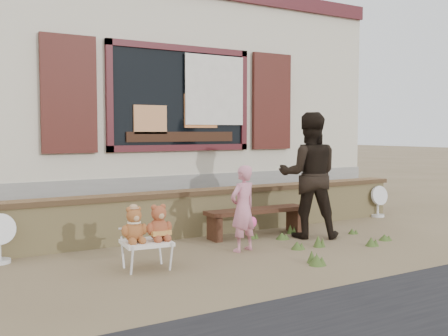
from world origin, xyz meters
TOP-DOWN VIEW (x-y plane):
  - ground at (0.00, 0.00)m, footprint 80.00×80.00m
  - shopfront at (0.00, 4.49)m, footprint 8.04×5.13m
  - brick_wall at (0.00, 1.00)m, footprint 7.10×0.36m
  - bench at (0.48, 0.49)m, footprint 1.58×0.38m
  - folding_chair at (-1.60, -0.41)m, footprint 0.56×0.50m
  - teddy_bear_left at (-1.74, -0.40)m, footprint 0.32×0.28m
  - teddy_bear_right at (-1.46, -0.43)m, footprint 0.32×0.29m
  - child at (-0.21, -0.22)m, footprint 0.45×0.34m
  - adult at (1.08, 0.04)m, footprint 1.10×1.04m
  - fan_right at (3.31, 0.80)m, footprint 0.35×0.23m
  - grass_tufts at (0.77, -0.55)m, footprint 1.89×1.77m

SIDE VIEW (x-z plane):
  - ground at x=0.00m, z-range 0.00..0.00m
  - grass_tufts at x=0.77m, z-range -0.02..0.14m
  - fan_right at x=3.31m, z-range 0.00..0.56m
  - folding_chair at x=-1.60m, z-range 0.13..0.44m
  - bench at x=0.48m, z-range 0.09..0.49m
  - brick_wall at x=0.00m, z-range 0.01..0.67m
  - teddy_bear_left at x=-1.74m, z-range 0.31..0.71m
  - teddy_bear_right at x=-1.46m, z-range 0.31..0.72m
  - child at x=-0.21m, z-range 0.00..1.09m
  - adult at x=1.08m, z-range 0.00..1.79m
  - shopfront at x=0.00m, z-range 0.00..4.00m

